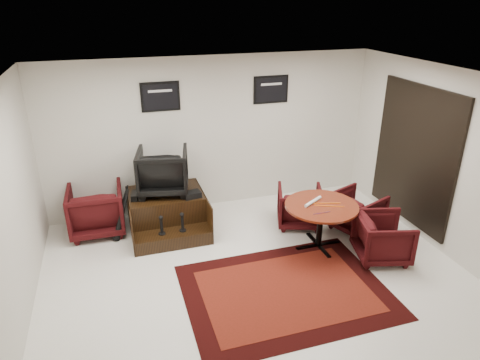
% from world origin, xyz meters
% --- Properties ---
extents(ground, '(6.00, 6.00, 0.00)m').
position_xyz_m(ground, '(0.00, 0.00, 0.00)').
color(ground, white).
rests_on(ground, ground).
extents(room_shell, '(6.02, 5.02, 2.81)m').
position_xyz_m(room_shell, '(0.41, 0.12, 1.79)').
color(room_shell, beige).
rests_on(room_shell, ground).
extents(area_rug, '(2.73, 2.05, 0.01)m').
position_xyz_m(area_rug, '(0.26, -0.42, 0.01)').
color(area_rug, black).
rests_on(area_rug, ground).
extents(shine_podium, '(1.26, 1.30, 0.65)m').
position_xyz_m(shine_podium, '(-1.01, 1.78, 0.30)').
color(shine_podium, black).
rests_on(shine_podium, ground).
extents(shine_chair, '(0.95, 0.91, 0.83)m').
position_xyz_m(shine_chair, '(-1.01, 1.92, 1.07)').
color(shine_chair, black).
rests_on(shine_chair, shine_podium).
extents(shoes_pair, '(0.27, 0.32, 0.10)m').
position_xyz_m(shoes_pair, '(-1.46, 1.77, 0.70)').
color(shoes_pair, black).
rests_on(shoes_pair, shine_podium).
extents(polish_kit, '(0.31, 0.24, 0.10)m').
position_xyz_m(polish_kit, '(-0.61, 1.55, 0.70)').
color(polish_kit, black).
rests_on(polish_kit, shine_podium).
extents(umbrella_black, '(0.34, 0.13, 0.92)m').
position_xyz_m(umbrella_black, '(-1.76, 1.64, 0.46)').
color(umbrella_black, black).
rests_on(umbrella_black, ground).
extents(umbrella_hooked, '(0.34, 0.13, 0.92)m').
position_xyz_m(umbrella_hooked, '(-1.75, 1.81, 0.46)').
color(umbrella_hooked, black).
rests_on(umbrella_hooked, ground).
extents(armchair_side, '(0.89, 0.84, 0.90)m').
position_xyz_m(armchair_side, '(-2.16, 2.04, 0.45)').
color(armchair_side, black).
rests_on(armchair_side, ground).
extents(meeting_table, '(1.14, 1.14, 0.74)m').
position_xyz_m(meeting_table, '(1.22, 0.49, 0.65)').
color(meeting_table, '#4C140A').
rests_on(meeting_table, ground).
extents(table_chair_back, '(0.93, 0.90, 0.76)m').
position_xyz_m(table_chair_back, '(1.22, 1.26, 0.38)').
color(table_chair_back, black).
rests_on(table_chair_back, ground).
extents(table_chair_window, '(0.91, 0.93, 0.76)m').
position_xyz_m(table_chair_window, '(2.07, 0.79, 0.38)').
color(table_chair_window, black).
rests_on(table_chair_window, ground).
extents(table_chair_corner, '(0.87, 0.90, 0.77)m').
position_xyz_m(table_chair_corner, '(1.98, -0.09, 0.38)').
color(table_chair_corner, black).
rests_on(table_chair_corner, ground).
extents(paper_roll, '(0.38, 0.26, 0.05)m').
position_xyz_m(paper_roll, '(1.12, 0.59, 0.77)').
color(paper_roll, silver).
rests_on(paper_roll, meeting_table).
extents(table_clutter, '(0.57, 0.34, 0.01)m').
position_xyz_m(table_clutter, '(1.27, 0.43, 0.75)').
color(table_clutter, orange).
rests_on(table_clutter, meeting_table).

